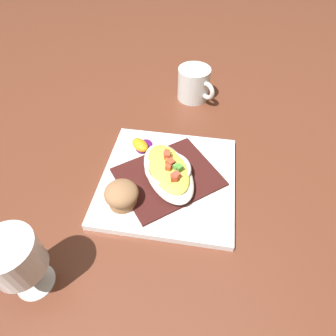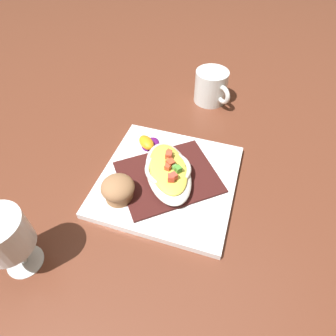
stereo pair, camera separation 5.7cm
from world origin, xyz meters
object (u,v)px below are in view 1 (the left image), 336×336
object	(u,v)px
stemmed_glass	(15,259)
coffee_mug	(194,85)
square_plate	(168,180)
gratin_dish	(168,170)
orange_garnish	(141,145)
muffin	(122,195)

from	to	relation	value
stemmed_glass	coffee_mug	bearing A→B (deg)	146.16
square_plate	gratin_dish	bearing A→B (deg)	43.45
square_plate	coffee_mug	xyz separation A→B (m)	(-0.30, 0.10, 0.03)
gratin_dish	orange_garnish	world-z (taller)	gratin_dish
gratin_dish	stemmed_glass	world-z (taller)	stemmed_glass
orange_garnish	stemmed_glass	distance (m)	0.34
gratin_dish	stemmed_glass	size ratio (longest dim) A/B	1.47
orange_garnish	gratin_dish	bearing A→B (deg)	29.65
muffin	stemmed_glass	world-z (taller)	stemmed_glass
stemmed_glass	square_plate	bearing A→B (deg)	129.28
gratin_dish	muffin	bearing A→B (deg)	-59.24
orange_garnish	stemmed_glass	size ratio (longest dim) A/B	0.48
square_plate	coffee_mug	world-z (taller)	coffee_mug
muffin	coffee_mug	distance (m)	0.41
muffin	stemmed_glass	xyz separation A→B (m)	(0.13, -0.14, 0.05)
orange_garnish	square_plate	bearing A→B (deg)	29.63
gratin_dish	muffin	size ratio (longest dim) A/B	2.92
coffee_mug	stemmed_glass	world-z (taller)	stemmed_glass
muffin	stemmed_glass	distance (m)	0.20
muffin	stemmed_glass	size ratio (longest dim) A/B	0.50
orange_garnish	coffee_mug	bearing A→B (deg)	144.27
square_plate	stemmed_glass	bearing A→B (deg)	-50.72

